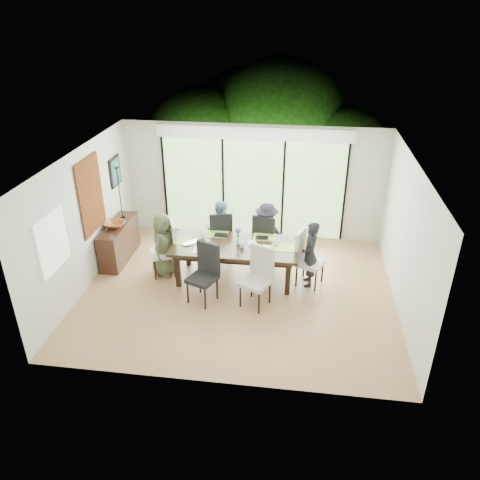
# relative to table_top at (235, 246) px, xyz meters

# --- Properties ---
(floor) EXTENTS (6.00, 5.00, 0.01)m
(floor) POSITION_rel_table_top_xyz_m (0.12, -0.45, -0.76)
(floor) COLOR #905B39
(floor) RESTS_ON ground
(ceiling) EXTENTS (6.00, 5.00, 0.01)m
(ceiling) POSITION_rel_table_top_xyz_m (0.12, -0.45, 1.95)
(ceiling) COLOR white
(ceiling) RESTS_ON wall_back
(wall_back) EXTENTS (6.00, 0.02, 2.70)m
(wall_back) POSITION_rel_table_top_xyz_m (0.12, 2.06, 0.59)
(wall_back) COLOR beige
(wall_back) RESTS_ON floor
(wall_front) EXTENTS (6.00, 0.02, 2.70)m
(wall_front) POSITION_rel_table_top_xyz_m (0.12, -2.96, 0.59)
(wall_front) COLOR silver
(wall_front) RESTS_ON floor
(wall_left) EXTENTS (0.02, 5.00, 2.70)m
(wall_left) POSITION_rel_table_top_xyz_m (-2.89, -0.45, 0.59)
(wall_left) COLOR silver
(wall_left) RESTS_ON floor
(wall_right) EXTENTS (0.02, 5.00, 2.70)m
(wall_right) POSITION_rel_table_top_xyz_m (3.13, -0.45, 0.59)
(wall_right) COLOR white
(wall_right) RESTS_ON floor
(glass_doors) EXTENTS (4.20, 0.02, 2.30)m
(glass_doors) POSITION_rel_table_top_xyz_m (0.12, 2.02, 0.44)
(glass_doors) COLOR #598C3F
(glass_doors) RESTS_ON wall_back
(blinds_header) EXTENTS (4.40, 0.06, 0.28)m
(blinds_header) POSITION_rel_table_top_xyz_m (0.12, 2.01, 1.74)
(blinds_header) COLOR white
(blinds_header) RESTS_ON wall_back
(mullion_a) EXTENTS (0.05, 0.04, 2.30)m
(mullion_a) POSITION_rel_table_top_xyz_m (-1.98, 2.01, 0.44)
(mullion_a) COLOR black
(mullion_a) RESTS_ON wall_back
(mullion_b) EXTENTS (0.05, 0.04, 2.30)m
(mullion_b) POSITION_rel_table_top_xyz_m (-0.58, 2.01, 0.44)
(mullion_b) COLOR black
(mullion_b) RESTS_ON wall_back
(mullion_c) EXTENTS (0.05, 0.04, 2.30)m
(mullion_c) POSITION_rel_table_top_xyz_m (0.82, 2.01, 0.44)
(mullion_c) COLOR black
(mullion_c) RESTS_ON wall_back
(mullion_d) EXTENTS (0.05, 0.04, 2.30)m
(mullion_d) POSITION_rel_table_top_xyz_m (2.22, 2.01, 0.44)
(mullion_d) COLOR black
(mullion_d) RESTS_ON wall_back
(side_window) EXTENTS (0.02, 0.90, 1.00)m
(side_window) POSITION_rel_table_top_xyz_m (-2.85, -1.65, 0.74)
(side_window) COLOR #8CAD7F
(side_window) RESTS_ON wall_left
(deck) EXTENTS (6.00, 1.80, 0.10)m
(deck) POSITION_rel_table_top_xyz_m (0.12, 2.95, -0.81)
(deck) COLOR brown
(deck) RESTS_ON ground
(rail_top) EXTENTS (6.00, 0.08, 0.06)m
(rail_top) POSITION_rel_table_top_xyz_m (0.12, 3.75, -0.21)
(rail_top) COLOR brown
(rail_top) RESTS_ON deck
(foliage_left) EXTENTS (3.20, 3.20, 3.20)m
(foliage_left) POSITION_rel_table_top_xyz_m (-1.68, 4.75, 0.68)
(foliage_left) COLOR #14380F
(foliage_left) RESTS_ON ground
(foliage_mid) EXTENTS (4.00, 4.00, 4.00)m
(foliage_mid) POSITION_rel_table_top_xyz_m (0.52, 5.35, 1.04)
(foliage_mid) COLOR #14380F
(foliage_mid) RESTS_ON ground
(foliage_right) EXTENTS (2.80, 2.80, 2.80)m
(foliage_right) POSITION_rel_table_top_xyz_m (2.32, 4.55, 0.50)
(foliage_right) COLOR #14380F
(foliage_right) RESTS_ON ground
(foliage_far) EXTENTS (3.60, 3.60, 3.60)m
(foliage_far) POSITION_rel_table_top_xyz_m (-0.48, 6.05, 0.86)
(foliage_far) COLOR #14380F
(foliage_far) RESTS_ON ground
(table_top) EXTENTS (2.52, 1.15, 0.06)m
(table_top) POSITION_rel_table_top_xyz_m (0.00, 0.00, 0.00)
(table_top) COLOR black
(table_top) RESTS_ON floor
(table_apron) EXTENTS (2.31, 0.94, 0.10)m
(table_apron) POSITION_rel_table_top_xyz_m (0.00, -0.00, -0.09)
(table_apron) COLOR black
(table_apron) RESTS_ON floor
(table_leg_fl) EXTENTS (0.09, 0.09, 0.72)m
(table_leg_fl) POSITION_rel_table_top_xyz_m (-1.08, -0.43, -0.39)
(table_leg_fl) COLOR black
(table_leg_fl) RESTS_ON floor
(table_leg_fr) EXTENTS (0.09, 0.09, 0.72)m
(table_leg_fr) POSITION_rel_table_top_xyz_m (1.08, -0.43, -0.39)
(table_leg_fr) COLOR black
(table_leg_fr) RESTS_ON floor
(table_leg_bl) EXTENTS (0.09, 0.09, 0.72)m
(table_leg_bl) POSITION_rel_table_top_xyz_m (-1.08, 0.43, -0.39)
(table_leg_bl) COLOR black
(table_leg_bl) RESTS_ON floor
(table_leg_br) EXTENTS (0.09, 0.09, 0.72)m
(table_leg_br) POSITION_rel_table_top_xyz_m (1.08, 0.43, -0.39)
(table_leg_br) COLOR black
(table_leg_br) RESTS_ON floor
(chair_left_end) EXTENTS (0.63, 0.63, 1.15)m
(chair_left_end) POSITION_rel_table_top_xyz_m (-1.50, -0.00, -0.18)
(chair_left_end) COLOR white
(chair_left_end) RESTS_ON floor
(chair_right_end) EXTENTS (0.62, 0.62, 1.15)m
(chair_right_end) POSITION_rel_table_top_xyz_m (1.50, 0.00, -0.18)
(chair_right_end) COLOR white
(chair_right_end) RESTS_ON floor
(chair_far_left) EXTENTS (0.59, 0.59, 1.15)m
(chair_far_left) POSITION_rel_table_top_xyz_m (-0.45, 0.85, -0.18)
(chair_far_left) COLOR black
(chair_far_left) RESTS_ON floor
(chair_far_right) EXTENTS (0.57, 0.57, 1.15)m
(chair_far_right) POSITION_rel_table_top_xyz_m (0.55, 0.85, -0.18)
(chair_far_right) COLOR black
(chair_far_right) RESTS_ON floor
(chair_near_left) EXTENTS (0.64, 0.64, 1.15)m
(chair_near_left) POSITION_rel_table_top_xyz_m (-0.50, -0.87, -0.18)
(chair_near_left) COLOR black
(chair_near_left) RESTS_ON floor
(chair_near_right) EXTENTS (0.64, 0.64, 1.15)m
(chair_near_right) POSITION_rel_table_top_xyz_m (0.50, -0.87, -0.18)
(chair_near_right) COLOR beige
(chair_near_right) RESTS_ON floor
(person_left_end) EXTENTS (0.53, 0.70, 1.35)m
(person_left_end) POSITION_rel_table_top_xyz_m (-1.48, -0.00, -0.08)
(person_left_end) COLOR #485136
(person_left_end) RESTS_ON floor
(person_right_end) EXTENTS (0.47, 0.67, 1.35)m
(person_right_end) POSITION_rel_table_top_xyz_m (1.48, -0.00, -0.08)
(person_right_end) COLOR black
(person_right_end) RESTS_ON floor
(person_far_left) EXTENTS (0.66, 0.44, 1.35)m
(person_far_left) POSITION_rel_table_top_xyz_m (-0.45, 0.83, -0.08)
(person_far_left) COLOR #7191A3
(person_far_left) RESTS_ON floor
(person_far_right) EXTENTS (0.65, 0.42, 1.35)m
(person_far_right) POSITION_rel_table_top_xyz_m (0.55, 0.83, -0.08)
(person_far_right) COLOR #221C2B
(person_far_right) RESTS_ON floor
(placemat_left) EXTENTS (0.46, 0.34, 0.01)m
(placemat_left) POSITION_rel_table_top_xyz_m (-0.95, -0.00, 0.03)
(placemat_left) COLOR #7FA53B
(placemat_left) RESTS_ON table_top
(placemat_right) EXTENTS (0.46, 0.34, 0.01)m
(placemat_right) POSITION_rel_table_top_xyz_m (0.95, -0.00, 0.03)
(placemat_right) COLOR #8EC245
(placemat_right) RESTS_ON table_top
(placemat_far_l) EXTENTS (0.46, 0.34, 0.01)m
(placemat_far_l) POSITION_rel_table_top_xyz_m (-0.45, 0.40, 0.03)
(placemat_far_l) COLOR #76A73B
(placemat_far_l) RESTS_ON table_top
(placemat_far_r) EXTENTS (0.46, 0.34, 0.01)m
(placemat_far_r) POSITION_rel_table_top_xyz_m (0.55, 0.40, 0.03)
(placemat_far_r) COLOR #9CB340
(placemat_far_r) RESTS_ON table_top
(placemat_paper) EXTENTS (0.46, 0.34, 0.01)m
(placemat_paper) POSITION_rel_table_top_xyz_m (-0.55, -0.30, 0.03)
(placemat_paper) COLOR white
(placemat_paper) RESTS_ON table_top
(tablet_far_l) EXTENTS (0.27, 0.19, 0.01)m
(tablet_far_l) POSITION_rel_table_top_xyz_m (-0.35, 0.35, 0.04)
(tablet_far_l) COLOR black
(tablet_far_l) RESTS_ON table_top
(tablet_far_r) EXTENTS (0.25, 0.18, 0.01)m
(tablet_far_r) POSITION_rel_table_top_xyz_m (0.50, 0.35, 0.04)
(tablet_far_r) COLOR black
(tablet_far_r) RESTS_ON table_top
(papers) EXTENTS (0.31, 0.23, 0.00)m
(papers) POSITION_rel_table_top_xyz_m (0.70, -0.05, 0.03)
(papers) COLOR white
(papers) RESTS_ON table_top
(platter_base) EXTENTS (0.27, 0.27, 0.03)m
(platter_base) POSITION_rel_table_top_xyz_m (-0.55, -0.30, 0.05)
(platter_base) COLOR white
(platter_base) RESTS_ON table_top
(platter_snacks) EXTENTS (0.21, 0.21, 0.01)m
(platter_snacks) POSITION_rel_table_top_xyz_m (-0.55, -0.30, 0.07)
(platter_snacks) COLOR #BF6B16
(platter_snacks) RESTS_ON table_top
(vase) EXTENTS (0.08, 0.08, 0.13)m
(vase) POSITION_rel_table_top_xyz_m (0.05, 0.05, 0.09)
(vase) COLOR silver
(vase) RESTS_ON table_top
(hyacinth_stems) EXTENTS (0.04, 0.04, 0.17)m
(hyacinth_stems) POSITION_rel_table_top_xyz_m (0.05, 0.05, 0.22)
(hyacinth_stems) COLOR #337226
(hyacinth_stems) RESTS_ON table_top
(hyacinth_blooms) EXTENTS (0.12, 0.12, 0.12)m
(hyacinth_blooms) POSITION_rel_table_top_xyz_m (0.05, 0.05, 0.33)
(hyacinth_blooms) COLOR #6154D2
(hyacinth_blooms) RESTS_ON table_top
(laptop) EXTENTS (0.40, 0.40, 0.03)m
(laptop) POSITION_rel_table_top_xyz_m (-0.85, -0.10, 0.05)
(laptop) COLOR silver
(laptop) RESTS_ON table_top
(cup_a) EXTENTS (0.14, 0.14, 0.10)m
(cup_a) POSITION_rel_table_top_xyz_m (-0.70, 0.15, 0.08)
(cup_a) COLOR white
(cup_a) RESTS_ON table_top
(cup_b) EXTENTS (0.13, 0.13, 0.10)m
(cup_b) POSITION_rel_table_top_xyz_m (0.15, -0.10, 0.08)
(cup_b) COLOR white
(cup_b) RESTS_ON table_top
(cup_c) EXTENTS (0.16, 0.16, 0.10)m
(cup_c) POSITION_rel_table_top_xyz_m (0.80, 0.10, 0.08)
(cup_c) COLOR white
(cup_c) RESTS_ON table_top
(book) EXTENTS (0.24, 0.28, 0.02)m
(book) POSITION_rel_table_top_xyz_m (0.25, 0.05, 0.04)
(book) COLOR white
(book) RESTS_ON table_top
(sideboard) EXTENTS (0.41, 1.46, 0.82)m
(sideboard) POSITION_rel_table_top_xyz_m (-2.64, 0.50, -0.35)
(sideboard) COLOR black
(sideboard) RESTS_ON floor
(bowl) EXTENTS (0.43, 0.43, 0.11)m
(bowl) POSITION_rel_table_top_xyz_m (-2.64, 0.40, 0.12)
(bowl) COLOR brown
(bowl) RESTS_ON sideboard
(candlestick_base) EXTENTS (0.09, 0.09, 0.04)m
(candlestick_base) POSITION_rel_table_top_xyz_m (-2.64, 0.85, 0.08)
(candlestick_base) COLOR black
(candlestick_base) RESTS_ON sideboard
(candlestick_shaft) EXTENTS (0.02, 0.02, 1.14)m
(candlestick_shaft) POSITION_rel_table_top_xyz_m (-2.64, 0.85, 0.66)
(candlestick_shaft) COLOR black
(candlestick_shaft) RESTS_ON sideboard
(candlestick_pan) EXTENTS (0.09, 0.09, 0.03)m
(candlestick_pan) POSITION_rel_table_top_xyz_m (-2.64, 0.85, 1.22)
(candlestick_pan) COLOR black
(candlestick_pan) RESTS_ON sideboard
(candle) EXTENTS (0.03, 0.03, 0.09)m
(candle) POSITION_rel_table_top_xyz_m (-2.64, 0.85, 1.28)
(candle) COLOR silver
(candle) RESTS_ON sideboard
(tapestry) EXTENTS (0.02, 1.00, 1.50)m
(tapestry) POSITION_rel_table_top_xyz_m (-2.85, -0.05, 0.94)
(tapestry) COLOR #893813
(tapestry) RESTS_ON wall_left
(art_frame) EXTENTS (0.03, 0.55, 0.65)m
(art_frame) POSITION_rel_table_top_xyz_m (-2.85, 1.25, 0.99)
(art_frame) COLOR black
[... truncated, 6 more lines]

